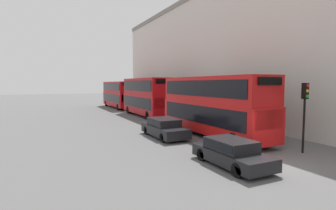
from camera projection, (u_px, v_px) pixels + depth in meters
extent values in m
plane|color=#5B5B5B|center=(269.00, 164.00, 12.83)|extent=(200.00, 200.00, 0.00)
cube|color=red|center=(212.00, 117.00, 19.69)|extent=(2.55, 11.03, 2.23)
cube|color=red|center=(212.00, 89.00, 19.52)|extent=(2.50, 10.81, 1.88)
cube|color=black|center=(212.00, 113.00, 19.67)|extent=(2.59, 10.15, 1.25)
cube|color=black|center=(212.00, 88.00, 19.51)|extent=(2.59, 10.15, 1.13)
cube|color=black|center=(269.00, 120.00, 14.74)|extent=(2.17, 0.06, 1.11)
cube|color=black|center=(270.00, 81.00, 14.57)|extent=(1.78, 0.06, 0.45)
cylinder|color=black|center=(234.00, 141.00, 15.77)|extent=(0.30, 1.00, 1.00)
cylinder|color=black|center=(262.00, 137.00, 16.76)|extent=(0.30, 1.00, 1.00)
cylinder|color=black|center=(174.00, 123.00, 22.78)|extent=(0.30, 1.00, 1.00)
cylinder|color=black|center=(196.00, 122.00, 23.76)|extent=(0.30, 1.00, 1.00)
cube|color=#A80F14|center=(146.00, 104.00, 31.81)|extent=(2.55, 10.20, 2.25)
cube|color=#A80F14|center=(146.00, 87.00, 31.63)|extent=(2.50, 10.00, 1.99)
cube|color=black|center=(146.00, 102.00, 31.78)|extent=(2.59, 9.39, 1.26)
cube|color=black|center=(146.00, 86.00, 31.63)|extent=(2.59, 9.39, 1.19)
cube|color=black|center=(164.00, 103.00, 27.23)|extent=(2.17, 0.06, 1.13)
cube|color=black|center=(164.00, 81.00, 27.05)|extent=(1.78, 0.06, 0.48)
cylinder|color=black|center=(148.00, 116.00, 28.26)|extent=(0.30, 1.00, 1.00)
cylinder|color=black|center=(167.00, 115.00, 29.25)|extent=(0.30, 1.00, 1.00)
cylinder|color=black|center=(128.00, 110.00, 34.52)|extent=(0.30, 1.00, 1.00)
cylinder|color=black|center=(144.00, 109.00, 35.51)|extent=(0.30, 1.00, 1.00)
cube|color=#A80F14|center=(119.00, 99.00, 42.89)|extent=(2.55, 11.10, 2.14)
cube|color=#A80F14|center=(118.00, 87.00, 42.73)|extent=(2.50, 10.87, 1.77)
cube|color=black|center=(119.00, 98.00, 42.87)|extent=(2.59, 10.21, 1.20)
cube|color=black|center=(118.00, 87.00, 42.72)|extent=(2.59, 10.21, 1.06)
cube|color=black|center=(129.00, 98.00, 37.92)|extent=(2.17, 0.06, 1.07)
cube|color=black|center=(129.00, 84.00, 37.75)|extent=(1.78, 0.06, 0.42)
cylinder|color=black|center=(118.00, 107.00, 38.94)|extent=(0.30, 1.00, 1.00)
cylinder|color=black|center=(133.00, 106.00, 39.93)|extent=(0.30, 1.00, 1.00)
cylinder|color=black|center=(106.00, 103.00, 46.00)|extent=(0.30, 1.00, 1.00)
cylinder|color=black|center=(119.00, 103.00, 46.99)|extent=(0.30, 1.00, 1.00)
cube|color=black|center=(232.00, 156.00, 12.53)|extent=(1.84, 4.25, 0.58)
cube|color=black|center=(231.00, 144.00, 12.58)|extent=(1.62, 2.34, 0.53)
cube|color=black|center=(231.00, 144.00, 12.58)|extent=(1.66, 2.22, 0.34)
cylinder|color=black|center=(238.00, 170.00, 10.97)|extent=(0.22, 0.64, 0.64)
cylinder|color=black|center=(266.00, 165.00, 11.68)|extent=(0.22, 0.64, 0.64)
cylinder|color=black|center=(202.00, 154.00, 13.41)|extent=(0.22, 0.64, 0.64)
cylinder|color=black|center=(227.00, 151.00, 14.12)|extent=(0.22, 0.64, 0.64)
cube|color=black|center=(165.00, 130.00, 19.28)|extent=(1.89, 4.67, 0.67)
cube|color=black|center=(164.00, 122.00, 19.34)|extent=(1.66, 2.57, 0.53)
cube|color=black|center=(164.00, 122.00, 19.34)|extent=(1.70, 2.44, 0.34)
cylinder|color=black|center=(163.00, 138.00, 17.59)|extent=(0.22, 0.64, 0.64)
cylinder|color=black|center=(184.00, 135.00, 18.33)|extent=(0.22, 0.64, 0.64)
cylinder|color=black|center=(147.00, 130.00, 20.27)|extent=(0.22, 0.64, 0.64)
cylinder|color=black|center=(166.00, 129.00, 21.00)|extent=(0.22, 0.64, 0.64)
cylinder|color=black|center=(304.00, 126.00, 14.80)|extent=(0.12, 0.12, 3.08)
cube|color=black|center=(305.00, 91.00, 14.63)|extent=(0.30, 0.26, 0.90)
sphere|color=red|center=(308.00, 86.00, 14.48)|extent=(0.18, 0.18, 0.18)
sphere|color=gold|center=(307.00, 91.00, 14.51)|extent=(0.18, 0.18, 0.18)
sphere|color=green|center=(307.00, 96.00, 14.53)|extent=(0.18, 0.18, 0.18)
cylinder|color=brown|center=(190.00, 115.00, 26.94)|extent=(0.36, 0.36, 1.48)
sphere|color=tan|center=(190.00, 107.00, 26.87)|extent=(0.22, 0.22, 0.22)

